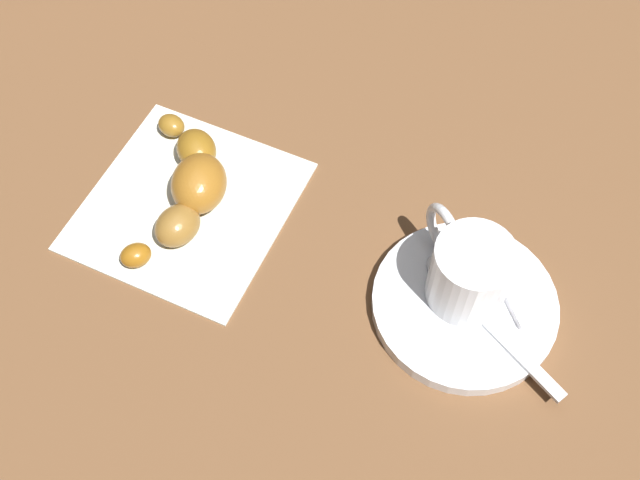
% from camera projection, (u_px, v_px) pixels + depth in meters
% --- Properties ---
extents(ground_plane, '(1.80, 1.80, 0.00)m').
position_uv_depth(ground_plane, '(333.00, 239.00, 0.59)').
color(ground_plane, brown).
extents(saucer, '(0.13, 0.13, 0.01)m').
position_uv_depth(saucer, '(464.00, 305.00, 0.56)').
color(saucer, white).
rests_on(saucer, ground).
extents(espresso_cup, '(0.08, 0.06, 0.06)m').
position_uv_depth(espresso_cup, '(468.00, 271.00, 0.53)').
color(espresso_cup, white).
rests_on(espresso_cup, saucer).
extents(teaspoon, '(0.13, 0.05, 0.01)m').
position_uv_depth(teaspoon, '(472.00, 300.00, 0.55)').
color(teaspoon, silver).
rests_on(teaspoon, saucer).
extents(sugar_packet, '(0.06, 0.05, 0.01)m').
position_uv_depth(sugar_packet, '(513.00, 286.00, 0.55)').
color(sugar_packet, white).
rests_on(sugar_packet, saucer).
extents(napkin, '(0.18, 0.19, 0.00)m').
position_uv_depth(napkin, '(188.00, 205.00, 0.60)').
color(napkin, silver).
rests_on(napkin, ground).
extents(croissant, '(0.11, 0.14, 0.04)m').
position_uv_depth(croissant, '(190.00, 185.00, 0.59)').
color(croissant, '#945A15').
rests_on(croissant, napkin).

